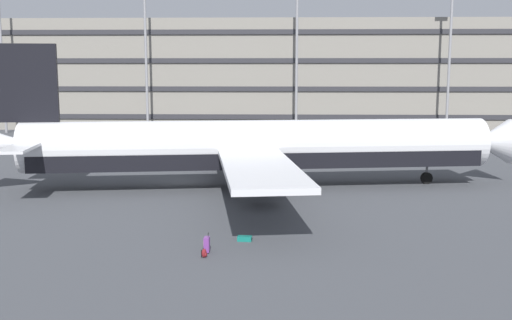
{
  "coord_description": "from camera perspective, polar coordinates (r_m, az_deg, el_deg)",
  "views": [
    {
      "loc": [
        7.02,
        -45.78,
        8.8
      ],
      "look_at": [
        5.81,
        -7.15,
        3.0
      ],
      "focal_mm": 41.71,
      "sensor_mm": 36.0,
      "label": 1
    }
  ],
  "objects": [
    {
      "name": "airliner",
      "position": [
        44.98,
        -0.2,
        1.24
      ],
      "size": [
        41.05,
        33.36,
        10.73
      ],
      "color": "silver",
      "rests_on": "ground_plane"
    },
    {
      "name": "terminal_structure",
      "position": [
        97.06,
        -2.38,
        8.2
      ],
      "size": [
        120.35,
        17.31,
        16.5
      ],
      "color": "gray",
      "rests_on": "ground_plane"
    },
    {
      "name": "light_mast_far_left",
      "position": [
        92.66,
        -23.31,
        11.05
      ],
      "size": [
        1.8,
        0.5,
        24.46
      ],
      "color": "gray",
      "rests_on": "ground_plane"
    },
    {
      "name": "ground_plane",
      "position": [
        47.14,
        -6.81,
        -2.28
      ],
      "size": [
        600.0,
        600.0,
        0.0
      ],
      "primitive_type": "plane",
      "color": "#424449"
    },
    {
      "name": "light_mast_center_right",
      "position": [
        87.53,
        18.11,
        10.22
      ],
      "size": [
        1.8,
        0.5,
        20.65
      ],
      "color": "gray",
      "rests_on": "ground_plane"
    },
    {
      "name": "suitcase_navy",
      "position": [
        29.41,
        -4.74,
        -8.06
      ],
      "size": [
        0.27,
        0.49,
        0.98
      ],
      "color": "#72388C",
      "rests_on": "ground_plane"
    },
    {
      "name": "light_mast_left",
      "position": [
        86.12,
        -10.56,
        11.47
      ],
      "size": [
        1.8,
        0.5,
        23.41
      ],
      "color": "gray",
      "rests_on": "ground_plane"
    },
    {
      "name": "light_mast_center_left",
      "position": [
        84.21,
        3.93,
        11.12
      ],
      "size": [
        1.8,
        0.5,
        21.87
      ],
      "color": "gray",
      "rests_on": "ground_plane"
    },
    {
      "name": "backpack_orange",
      "position": [
        28.7,
        -4.98,
        -8.91
      ],
      "size": [
        0.33,
        0.36,
        0.49
      ],
      "color": "maroon",
      "rests_on": "ground_plane"
    },
    {
      "name": "suitcase_scuffed",
      "position": [
        31.33,
        -1.1,
        -7.54
      ],
      "size": [
        0.8,
        0.46,
        0.25
      ],
      "color": "#147266",
      "rests_on": "ground_plane"
    },
    {
      "name": "backpack_small",
      "position": [
        30.23,
        -4.81,
        -7.98
      ],
      "size": [
        0.4,
        0.35,
        0.52
      ],
      "color": "gray",
      "rests_on": "ground_plane"
    }
  ]
}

